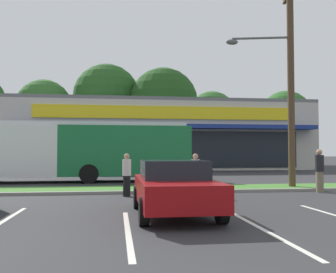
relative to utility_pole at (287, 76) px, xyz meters
name	(u,v)px	position (x,y,z in m)	size (l,w,h in m)	color
grass_median	(166,189)	(-5.45, 0.21, -5.00)	(56.00, 2.20, 0.12)	#427A2D
curb_lip	(170,192)	(-5.45, -1.01, -5.00)	(56.00, 0.24, 0.12)	gray
parking_stripe_0	(0,223)	(-10.24, -6.80, -5.06)	(0.12, 4.80, 0.01)	silver
parking_stripe_1	(128,231)	(-7.34, -7.99, -5.06)	(0.12, 4.80, 0.01)	silver
parking_stripe_2	(264,230)	(-4.48, -8.33, -5.06)	(0.12, 4.80, 0.01)	silver
storefront_building	(159,136)	(-3.32, 22.43, -1.85)	(27.91, 13.76, 6.41)	#BCB7AD
tree_left	(44,107)	(-16.20, 30.80, 1.91)	(6.56, 6.56, 10.26)	#473323
tree_mid_left	(107,98)	(-8.82, 31.21, 3.25)	(8.21, 8.21, 12.43)	#473323
tree_mid	(163,102)	(-2.05, 28.98, 2.50)	(8.22, 8.22, 11.67)	#473323
tree_mid_right	(212,116)	(4.77, 32.34, 1.27)	(6.39, 6.39, 9.54)	#473323
tree_right	(286,117)	(13.27, 28.81, 0.89)	(6.51, 6.51, 9.21)	#473323
utility_pole	(287,76)	(0.00, 0.00, 0.00)	(3.15, 2.37, 9.44)	#4C3826
city_bus	(72,150)	(-9.98, 5.32, -3.29)	(12.91, 2.83, 3.25)	#196638
car_0	(125,164)	(-6.97, 11.00, -4.30)	(4.20, 1.92, 1.50)	silver
car_4	(174,187)	(-6.07, -6.17, -4.32)	(2.00, 4.25, 1.42)	maroon
pedestrian_near_bench	(320,171)	(0.62, -1.50, -4.18)	(0.35, 0.35, 1.75)	#726651
pedestrian_by_pole	(195,175)	(-4.64, -2.03, -4.27)	(0.32, 0.32, 1.58)	#726651
pedestrian_far	(127,175)	(-7.20, -1.86, -4.27)	(0.32, 0.32, 1.58)	black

